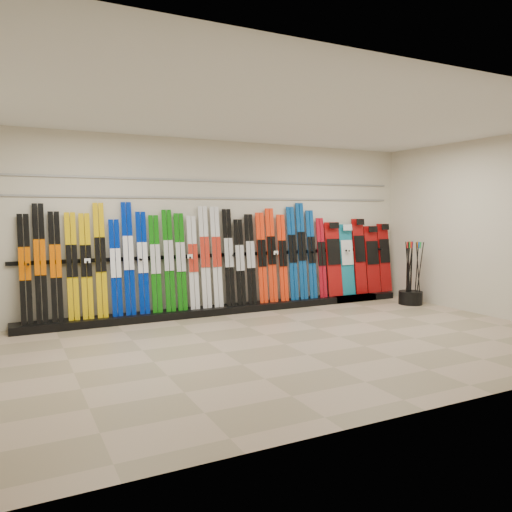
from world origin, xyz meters
name	(u,v)px	position (x,y,z in m)	size (l,w,h in m)	color
floor	(285,344)	(0.00, 0.00, 0.00)	(8.00, 8.00, 0.00)	gray
back_wall	(214,227)	(0.00, 2.50, 1.50)	(8.00, 8.00, 0.00)	beige
right_wall	(493,228)	(4.00, 0.00, 1.50)	(5.00, 5.00, 0.00)	beige
ceiling	(286,115)	(0.00, 0.00, 3.00)	(8.00, 8.00, 0.00)	silver
ski_rack_base	(231,309)	(0.22, 2.28, 0.06)	(8.00, 0.40, 0.12)	black
skis	(193,260)	(-0.45, 2.33, 0.95)	(5.37, 0.24, 1.81)	black
snowboards	(359,258)	(3.07, 2.35, 0.83)	(1.58, 0.23, 1.50)	#990C0C
pole_bin	(410,298)	(3.60, 1.44, 0.12)	(0.45, 0.45, 0.25)	black
ski_poles	(411,273)	(3.59, 1.42, 0.61)	(0.23, 0.32, 1.18)	black
slatwall_rail_0	(214,198)	(0.00, 2.48, 2.00)	(7.60, 0.02, 0.03)	gray
slatwall_rail_1	(214,181)	(0.00, 2.48, 2.30)	(7.60, 0.02, 0.03)	gray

